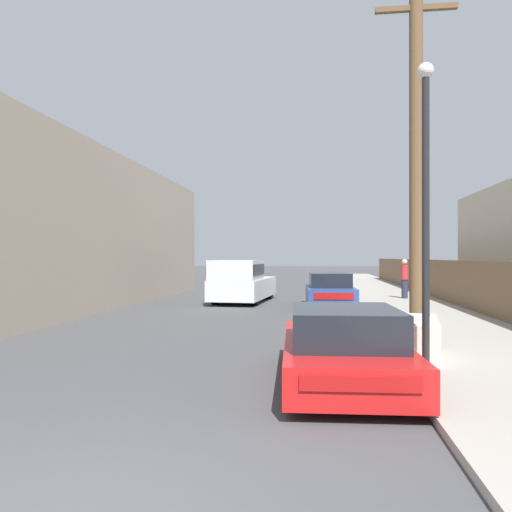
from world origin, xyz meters
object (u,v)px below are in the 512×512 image
(discarded_fridge, at_px, (420,338))
(car_parked_mid, at_px, (329,291))
(pedestrian, at_px, (405,278))
(utility_pole, at_px, (416,151))
(pickup_truck, at_px, (241,282))
(street_lamp, at_px, (426,194))
(parked_sports_car_red, at_px, (343,348))

(discarded_fridge, height_order, car_parked_mid, car_parked_mid)
(car_parked_mid, relative_size, pedestrian, 2.53)
(utility_pole, relative_size, pedestrian, 4.60)
(car_parked_mid, relative_size, utility_pole, 0.55)
(car_parked_mid, distance_m, pickup_truck, 4.16)
(street_lamp, bearing_deg, pedestrian, 81.85)
(pickup_truck, xyz_separation_m, utility_pole, (5.58, -10.24, 3.46))
(pickup_truck, bearing_deg, pedestrian, -161.69)
(utility_pole, xyz_separation_m, street_lamp, (-0.43, -3.11, -1.35))
(car_parked_mid, bearing_deg, pedestrian, 41.85)
(car_parked_mid, bearing_deg, street_lamp, -86.44)
(discarded_fridge, xyz_separation_m, pickup_truck, (-5.30, 12.11, 0.44))
(discarded_fridge, distance_m, utility_pole, 4.34)
(utility_pole, bearing_deg, pedestrian, 81.79)
(pickup_truck, distance_m, utility_pole, 12.16)
(parked_sports_car_red, relative_size, pickup_truck, 0.80)
(discarded_fridge, bearing_deg, car_parked_mid, 108.07)
(discarded_fridge, relative_size, parked_sports_car_red, 0.42)
(car_parked_mid, bearing_deg, discarded_fridge, -84.91)
(discarded_fridge, height_order, utility_pole, utility_pole)
(pickup_truck, bearing_deg, parked_sports_car_red, 109.63)
(utility_pole, xyz_separation_m, pedestrian, (1.74, 12.08, -3.33))
(pickup_truck, bearing_deg, utility_pole, 122.75)
(discarded_fridge, distance_m, pickup_truck, 13.23)
(parked_sports_car_red, distance_m, car_parked_mid, 12.09)
(parked_sports_car_red, xyz_separation_m, street_lamp, (1.36, 0.37, 2.48))
(street_lamp, bearing_deg, discarded_fridge, 83.26)
(discarded_fridge, height_order, street_lamp, street_lamp)
(utility_pole, bearing_deg, parked_sports_car_red, -117.20)
(parked_sports_car_red, distance_m, pickup_truck, 14.23)
(discarded_fridge, relative_size, utility_pole, 0.22)
(pickup_truck, distance_m, street_lamp, 14.46)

